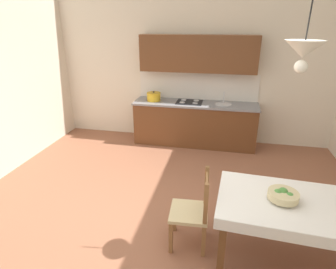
{
  "coord_description": "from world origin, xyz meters",
  "views": [
    {
      "loc": [
        0.69,
        -2.78,
        2.41
      ],
      "look_at": [
        0.05,
        0.23,
        1.16
      ],
      "focal_mm": 29.51,
      "sensor_mm": 36.0,
      "label": 1
    }
  ],
  "objects_px": {
    "kitchen_cabinetry": "(195,104)",
    "dining_table": "(285,212)",
    "fruit_bowl": "(283,195)",
    "dining_chair_tv_side": "(193,212)",
    "pendant_lamp": "(304,50)"
  },
  "relations": [
    {
      "from": "kitchen_cabinetry",
      "to": "dining_table",
      "type": "bearing_deg",
      "value": -66.86
    },
    {
      "from": "fruit_bowl",
      "to": "pendant_lamp",
      "type": "height_order",
      "value": "pendant_lamp"
    },
    {
      "from": "kitchen_cabinetry",
      "to": "fruit_bowl",
      "type": "height_order",
      "value": "kitchen_cabinetry"
    },
    {
      "from": "dining_table",
      "to": "pendant_lamp",
      "type": "height_order",
      "value": "pendant_lamp"
    },
    {
      "from": "fruit_bowl",
      "to": "kitchen_cabinetry",
      "type": "bearing_deg",
      "value": 112.42
    },
    {
      "from": "kitchen_cabinetry",
      "to": "fruit_bowl",
      "type": "xyz_separation_m",
      "value": [
        1.22,
        -2.97,
        -0.04
      ]
    },
    {
      "from": "kitchen_cabinetry",
      "to": "pendant_lamp",
      "type": "height_order",
      "value": "pendant_lamp"
    },
    {
      "from": "kitchen_cabinetry",
      "to": "pendant_lamp",
      "type": "distance_m",
      "value": 3.46
    },
    {
      "from": "fruit_bowl",
      "to": "dining_table",
      "type": "bearing_deg",
      "value": -10.97
    },
    {
      "from": "kitchen_cabinetry",
      "to": "dining_table",
      "type": "xyz_separation_m",
      "value": [
        1.27,
        -2.98,
        -0.23
      ]
    },
    {
      "from": "kitchen_cabinetry",
      "to": "dining_chair_tv_side",
      "type": "height_order",
      "value": "kitchen_cabinetry"
    },
    {
      "from": "dining_table",
      "to": "pendant_lamp",
      "type": "xyz_separation_m",
      "value": [
        -0.09,
        0.01,
        1.58
      ]
    },
    {
      "from": "kitchen_cabinetry",
      "to": "dining_chair_tv_side",
      "type": "xyz_separation_m",
      "value": [
        0.32,
        -2.93,
        -0.41
      ]
    },
    {
      "from": "dining_table",
      "to": "fruit_bowl",
      "type": "bearing_deg",
      "value": 169.03
    },
    {
      "from": "kitchen_cabinetry",
      "to": "dining_table",
      "type": "relative_size",
      "value": 1.78
    }
  ]
}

